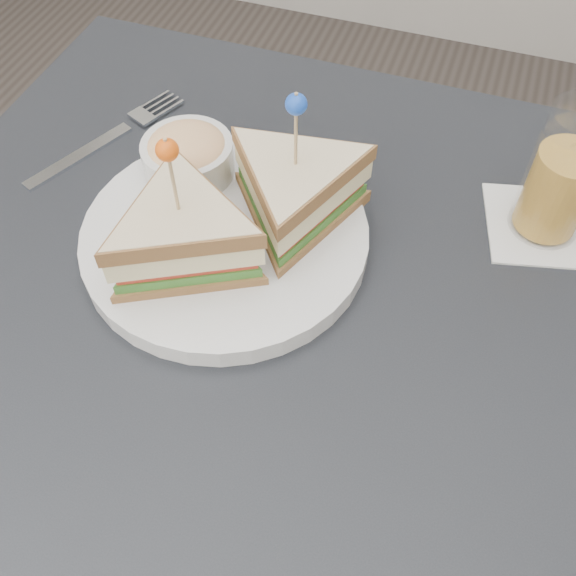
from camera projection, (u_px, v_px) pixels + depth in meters
The scene contains 6 objects.
ground_plane at pixel (281, 555), 1.17m from camera, with size 3.50×3.50×0.00m, color #3F3833.
table at pixel (275, 370), 0.63m from camera, with size 0.80×0.80×0.75m.
plate_meal at pixel (231, 212), 0.59m from camera, with size 0.31×0.29×0.16m.
cutlery_fork at pixel (113, 135), 0.72m from camera, with size 0.10×0.20×0.01m.
cutlery_knife at pixel (188, 218), 0.64m from camera, with size 0.19×0.15×0.01m.
drink_set at pixel (562, 181), 0.59m from camera, with size 0.13×0.13×0.14m.
Camera 1 is at (0.11, -0.29, 1.22)m, focal length 40.00 mm.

